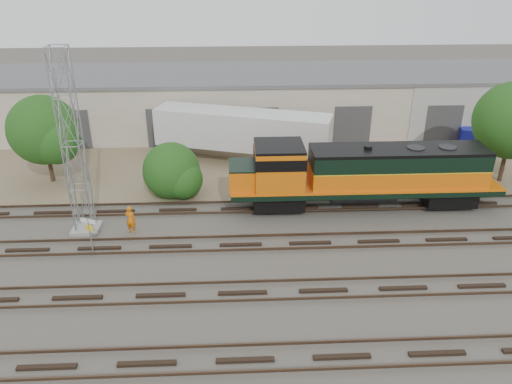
{
  "coord_description": "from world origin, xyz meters",
  "views": [
    {
      "loc": [
        -0.3,
        -22.94,
        15.1
      ],
      "look_at": [
        0.99,
        4.0,
        2.2
      ],
      "focal_mm": 35.0,
      "sensor_mm": 36.0,
      "label": 1
    }
  ],
  "objects_px": {
    "signal_tower": "(73,148)",
    "semi_trailer": "(246,131)",
    "locomotive": "(361,174)",
    "worker": "(131,219)"
  },
  "relations": [
    {
      "from": "signal_tower",
      "to": "worker",
      "type": "height_order",
      "value": "signal_tower"
    },
    {
      "from": "locomotive",
      "to": "signal_tower",
      "type": "bearing_deg",
      "value": -172.63
    },
    {
      "from": "signal_tower",
      "to": "worker",
      "type": "distance_m",
      "value": 5.23
    },
    {
      "from": "signal_tower",
      "to": "worker",
      "type": "bearing_deg",
      "value": -8.78
    },
    {
      "from": "locomotive",
      "to": "worker",
      "type": "bearing_deg",
      "value": -169.52
    },
    {
      "from": "locomotive",
      "to": "worker",
      "type": "xyz_separation_m",
      "value": [
        -14.3,
        -2.65,
        -1.51
      ]
    },
    {
      "from": "locomotive",
      "to": "semi_trailer",
      "type": "xyz_separation_m",
      "value": [
        -7.1,
        7.99,
        0.26
      ]
    },
    {
      "from": "worker",
      "to": "semi_trailer",
      "type": "xyz_separation_m",
      "value": [
        7.2,
        10.64,
        1.77
      ]
    },
    {
      "from": "locomotive",
      "to": "worker",
      "type": "distance_m",
      "value": 14.62
    },
    {
      "from": "signal_tower",
      "to": "semi_trailer",
      "type": "xyz_separation_m",
      "value": [
        10.0,
        10.21,
        -2.62
      ]
    }
  ]
}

